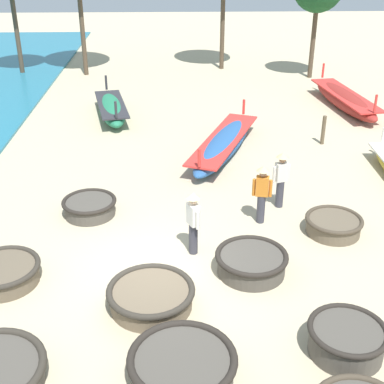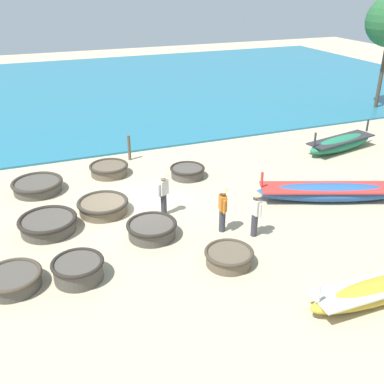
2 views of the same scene
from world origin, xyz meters
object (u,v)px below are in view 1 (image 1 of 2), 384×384
object	(u,v)px
coracle_far_right	(251,262)
long_boat_green_hull	(112,109)
long_boat_red_hull	(345,100)
fisherman_standing_left	(281,176)
coracle_front_right	(90,206)
long_boat_blue_hull	(224,144)
fisherman_hauling	(262,191)
coracle_weathered	(347,339)
coracle_beside_post	(3,273)
coracle_tilted	(151,296)
coracle_far_left	(182,366)
fisherman_with_hat	(193,219)
coracle_upturned	(334,224)
mooring_post_inland	(323,130)

from	to	relation	value
coracle_far_right	long_boat_green_hull	bearing A→B (deg)	111.51
long_boat_red_hull	fisherman_standing_left	size ratio (longest dim) A/B	3.41
coracle_front_right	long_boat_red_hull	size ratio (longest dim) A/B	0.27
long_boat_blue_hull	fisherman_hauling	size ratio (longest dim) A/B	3.46
coracle_weathered	long_boat_blue_hull	distance (m)	9.99
fisherman_standing_left	long_boat_red_hull	bearing A→B (deg)	63.55
coracle_front_right	long_boat_blue_hull	xyz separation A→B (m)	(4.11, 4.34, 0.09)
coracle_far_right	long_boat_red_hull	xyz separation A→B (m)	(5.64, 12.11, 0.11)
coracle_beside_post	long_boat_red_hull	size ratio (longest dim) A/B	0.30
coracle_tilted	long_boat_red_hull	xyz separation A→B (m)	(7.93, 13.28, 0.12)
coracle_far_left	long_boat_blue_hull	world-z (taller)	long_boat_blue_hull
coracle_far_left	long_boat_green_hull	distance (m)	14.65
coracle_far_left	fisherman_standing_left	xyz separation A→B (m)	(2.87, 6.41, 0.67)
coracle_far_right	fisherman_standing_left	distance (m)	3.50
fisherman_with_hat	long_boat_green_hull	bearing A→B (deg)	106.64
coracle_front_right	coracle_far_left	xyz separation A→B (m)	(2.51, -6.08, 0.03)
coracle_weathered	long_boat_red_hull	world-z (taller)	long_boat_red_hull
coracle_upturned	long_boat_green_hull	xyz separation A→B (m)	(-6.80, 9.48, 0.12)
coracle_tilted	long_boat_green_hull	world-z (taller)	long_boat_green_hull
coracle_beside_post	fisherman_with_hat	size ratio (longest dim) A/B	1.02
fisherman_hauling	long_boat_green_hull	bearing A→B (deg)	119.27
long_boat_blue_hull	mooring_post_inland	bearing A→B (deg)	11.60
coracle_far_right	coracle_front_right	distance (m)	5.06
coracle_tilted	mooring_post_inland	size ratio (longest dim) A/B	1.75
long_boat_green_hull	mooring_post_inland	world-z (taller)	long_boat_green_hull
coracle_tilted	coracle_front_right	world-z (taller)	coracle_tilted
fisherman_hauling	long_boat_red_hull	bearing A→B (deg)	62.47
coracle_tilted	long_boat_blue_hull	bearing A→B (deg)	75.10
long_boat_green_hull	fisherman_with_hat	world-z (taller)	fisherman_with_hat
coracle_far_right	coracle_far_left	bearing A→B (deg)	-117.24
coracle_beside_post	long_boat_red_hull	xyz separation A→B (m)	(11.31, 12.33, 0.13)
mooring_post_inland	long_boat_blue_hull	bearing A→B (deg)	-168.40
coracle_front_right	coracle_beside_post	bearing A→B (deg)	-115.88
coracle_front_right	coracle_far_right	bearing A→B (deg)	-34.74
coracle_upturned	fisherman_with_hat	world-z (taller)	fisherman_with_hat
coracle_upturned	mooring_post_inland	world-z (taller)	mooring_post_inland
coracle_tilted	coracle_beside_post	size ratio (longest dim) A/B	1.11
coracle_upturned	coracle_far_left	size ratio (longest dim) A/B	0.76
coracle_beside_post	coracle_far_left	xyz separation A→B (m)	(4.02, -2.97, 0.02)
fisherman_standing_left	mooring_post_inland	size ratio (longest dim) A/B	1.55
coracle_beside_post	coracle_far_left	world-z (taller)	coracle_far_left
long_boat_red_hull	fisherman_hauling	xyz separation A→B (m)	(-5.09, -9.77, 0.56)
coracle_front_right	fisherman_with_hat	world-z (taller)	fisherman_with_hat
fisherman_hauling	fisherman_with_hat	size ratio (longest dim) A/B	1.00
coracle_beside_post	fisherman_hauling	world-z (taller)	fisherman_hauling
long_boat_blue_hull	fisherman_hauling	distance (m)	4.96
coracle_tilted	fisherman_with_hat	distance (m)	2.36
coracle_beside_post	coracle_front_right	xyz separation A→B (m)	(1.51, 3.11, -0.01)
coracle_tilted	long_boat_red_hull	distance (m)	15.47
coracle_far_right	coracle_upturned	size ratio (longest dim) A/B	1.13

